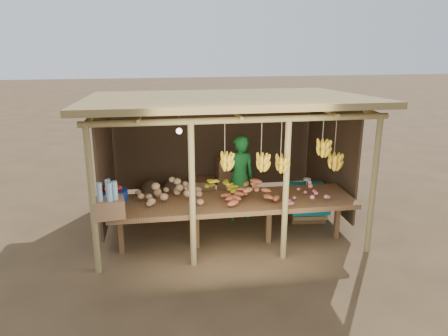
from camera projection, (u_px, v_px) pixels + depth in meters
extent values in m
plane|color=brown|center=(224.00, 222.00, 8.15)|extent=(60.00, 60.00, 0.00)
cylinder|color=#947F4C|center=(92.00, 202.00, 6.10)|extent=(0.09, 0.09, 2.20)
cylinder|color=#947F4C|center=(373.00, 187.00, 6.72)|extent=(0.09, 0.09, 2.20)
cylinder|color=#947F4C|center=(112.00, 149.00, 8.94)|extent=(0.09, 0.09, 2.20)
cylinder|color=#947F4C|center=(308.00, 142.00, 9.56)|extent=(0.09, 0.09, 2.20)
cylinder|color=#947F4C|center=(192.00, 196.00, 6.31)|extent=(0.09, 0.09, 2.20)
cylinder|color=#947F4C|center=(286.00, 191.00, 6.52)|extent=(0.09, 0.09, 2.20)
cylinder|color=#947F4C|center=(241.00, 120.00, 6.09)|extent=(4.40, 0.09, 0.09)
cylinder|color=#947F4C|center=(213.00, 93.00, 8.93)|extent=(4.40, 0.09, 0.09)
cube|color=olive|center=(224.00, 99.00, 7.49)|extent=(4.70, 3.50, 0.28)
cube|color=#473221|center=(213.00, 141.00, 9.20)|extent=(4.20, 0.04, 1.98)
cube|color=#473221|center=(106.00, 161.00, 7.68)|extent=(0.04, 2.40, 1.98)
cube|color=#473221|center=(330.00, 152.00, 8.30)|extent=(0.04, 2.40, 1.98)
cube|color=brown|center=(233.00, 202.00, 7.03)|extent=(3.90, 1.05, 0.08)
cube|color=brown|center=(121.00, 232.00, 6.88)|extent=(0.08, 0.08, 0.72)
cube|color=brown|center=(197.00, 227.00, 7.06)|extent=(0.08, 0.08, 0.72)
cube|color=brown|center=(269.00, 222.00, 7.24)|extent=(0.08, 0.08, 0.72)
cube|color=brown|center=(337.00, 218.00, 7.41)|extent=(0.08, 0.08, 0.72)
cylinder|color=navy|center=(113.00, 195.00, 7.00)|extent=(0.45, 0.45, 0.16)
cube|color=#8F6340|center=(109.00, 208.00, 6.32)|extent=(0.48, 0.40, 0.27)
imported|color=#176726|center=(239.00, 178.00, 8.06)|extent=(0.65, 0.48, 1.62)
cube|color=brown|center=(306.00, 204.00, 8.22)|extent=(0.68, 0.60, 0.58)
cube|color=#0D8F96|center=(307.00, 188.00, 8.13)|extent=(0.76, 0.67, 0.06)
cube|color=#8F6340|center=(230.00, 188.00, 9.26)|extent=(0.57, 0.47, 0.43)
cube|color=#8F6340|center=(230.00, 168.00, 9.14)|extent=(0.57, 0.47, 0.43)
cube|color=#8F6340|center=(202.00, 189.00, 9.17)|extent=(0.57, 0.47, 0.43)
ellipsoid|color=#473221|center=(150.00, 193.00, 8.79)|extent=(0.50, 0.50, 0.68)
ellipsoid|color=#473221|center=(173.00, 192.00, 8.86)|extent=(0.50, 0.50, 0.68)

